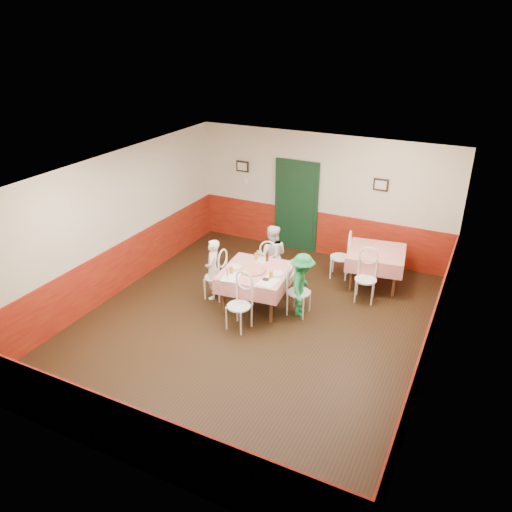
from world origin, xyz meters
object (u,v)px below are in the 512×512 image
at_px(chair_far, 271,266).
at_px(chair_left, 215,277).
at_px(main_table, 256,288).
at_px(pizza, 253,270).
at_px(diner_far, 272,256).
at_px(glass_a, 231,270).
at_px(chair_second_b, 366,280).
at_px(glass_c, 256,256).
at_px(diner_left, 213,269).
at_px(second_table, 375,268).
at_px(chair_second_a, 340,257).
at_px(glass_b, 271,275).
at_px(wallet, 266,279).
at_px(diner_right, 302,285).
at_px(chair_near, 239,306).
at_px(beer_bottle, 267,257).
at_px(chair_right, 299,292).

bearing_deg(chair_far, chair_left, 43.91).
bearing_deg(chair_far, main_table, 88.91).
xyz_separation_m(pizza, diner_far, (-0.06, 0.96, -0.12)).
xyz_separation_m(main_table, glass_a, (-0.36, -0.32, 0.45)).
bearing_deg(glass_a, chair_second_b, 33.22).
bearing_deg(glass_c, chair_far, 74.84).
height_order(diner_left, diner_far, diner_far).
distance_m(chair_far, pizza, 0.97).
height_order(second_table, chair_second_a, chair_second_a).
bearing_deg(diner_far, chair_second_a, -158.21).
bearing_deg(glass_b, chair_far, 114.80).
relative_size(chair_far, wallet, 8.18).
xyz_separation_m(pizza, glass_c, (-0.17, 0.48, 0.05)).
distance_m(pizza, glass_a, 0.42).
xyz_separation_m(chair_second_a, glass_c, (-1.27, -1.45, 0.38)).
bearing_deg(glass_b, second_table, 54.46).
relative_size(chair_left, wallet, 8.18).
bearing_deg(glass_b, chair_second_a, 71.11).
relative_size(chair_second_b, pizza, 1.99).
bearing_deg(second_table, glass_c, -144.35).
bearing_deg(diner_left, diner_far, 121.95).
distance_m(pizza, diner_left, 0.89).
xyz_separation_m(main_table, diner_right, (0.90, 0.09, 0.24)).
distance_m(chair_near, glass_b, 0.84).
relative_size(pizza, glass_c, 3.34).
height_order(chair_near, beer_bottle, beer_bottle).
height_order(chair_left, chair_second_a, same).
xyz_separation_m(chair_far, glass_a, (-0.28, -1.16, 0.37)).
bearing_deg(chair_far, chair_second_a, -145.16).
distance_m(chair_far, diner_right, 1.25).
xyz_separation_m(chair_second_b, glass_b, (-1.44, -1.27, 0.37)).
relative_size(chair_left, pizza, 1.99).
height_order(chair_right, chair_far, same).
distance_m(chair_right, chair_second_a, 1.79).
bearing_deg(glass_c, chair_left, -142.80).
height_order(second_table, diner_right, diner_right).
xyz_separation_m(glass_c, wallet, (0.53, -0.69, -0.06)).
bearing_deg(main_table, glass_b, -22.07).
relative_size(second_table, chair_second_b, 1.24).
bearing_deg(chair_second_b, diner_far, 178.08).
bearing_deg(beer_bottle, chair_far, 105.12).
relative_size(main_table, wallet, 11.09).
bearing_deg(chair_near, chair_left, 149.43).
bearing_deg(diner_far, chair_far, 77.40).
bearing_deg(main_table, diner_far, 95.42).
bearing_deg(wallet, chair_second_b, 37.50).
relative_size(pizza, diner_left, 0.37).
height_order(chair_near, diner_left, diner_left).
distance_m(diner_left, diner_far, 1.27).
bearing_deg(diner_right, chair_right, 81.24).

